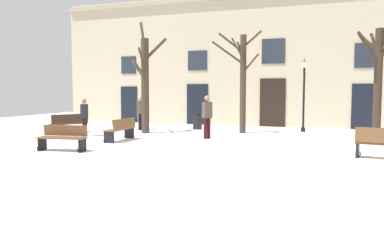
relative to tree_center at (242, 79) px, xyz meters
name	(u,v)px	position (x,y,z in m)	size (l,w,h in m)	color
ground_plane	(175,148)	(-1.21, -5.44, -2.53)	(34.88, 34.88, 0.00)	white
building_facade	(236,59)	(-1.20, 3.88, 1.22)	(21.80, 0.60, 7.41)	beige
tree_center	(242,79)	(0.00, 0.00, 0.00)	(2.18, 1.62, 4.75)	#423326
tree_near_facade	(379,74)	(5.83, 0.71, 0.16)	(2.53, 1.88, 4.78)	#382B1E
tree_foreground	(145,81)	(-4.27, -1.46, -0.09)	(2.04, 1.79, 5.27)	#423326
streetlamp	(304,87)	(2.67, 1.56, -0.37)	(0.30, 0.30, 3.50)	black
litter_bin	(197,122)	(-2.53, 1.01, -2.14)	(0.49, 0.49, 0.78)	black
bench_far_corner	(121,129)	(-3.97, -4.27, -2.07)	(0.51, 1.74, 0.89)	brown
bench_facing_shops	(69,123)	(-7.59, -2.73, -2.07)	(1.35, 1.68, 0.90)	#3D2819
bench_back_to_back_right	(63,138)	(-4.47, -7.18, -2.09)	(1.65, 0.67, 0.85)	brown
person_crossing_plaza	(207,115)	(-0.92, -2.54, -1.53)	(0.40, 0.44, 1.79)	#350F0F
person_strolling	(140,111)	(-5.10, -0.33, -1.56)	(0.23, 0.38, 1.74)	black
person_near_bench	(84,115)	(-6.22, -3.47, -1.62)	(0.32, 0.43, 1.65)	#350F0F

